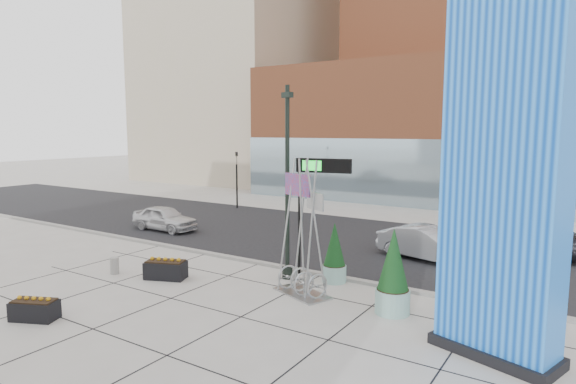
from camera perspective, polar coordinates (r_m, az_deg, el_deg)
The scene contains 20 objects.
ground at distance 16.49m, azimuth -6.18°, elevation -12.71°, with size 160.00×160.00×0.00m, color #9E9991.
street_asphalt at distance 24.73m, azimuth 8.61°, elevation -5.90°, with size 80.00×12.00×0.02m, color black.
curb_edge at distance 19.57m, azimuth 1.28°, elevation -9.23°, with size 80.00×0.30×0.12m, color gray.
tower_podium at distance 39.98m, azimuth 20.22°, elevation 6.70°, with size 34.00×10.00×11.00m, color #9E502D.
tower_glass_front at distance 35.45m, azimuth 18.30°, elevation 1.89°, with size 34.00×0.60×5.00m, color #8CA5B2.
building_beige_left at distance 59.38m, azimuth -5.28°, elevation 18.35°, with size 18.00×20.00×34.00m, color tan.
blue_pylon at distance 12.63m, azimuth 24.36°, elevation 3.14°, with size 3.28×2.19×10.06m.
lamp_post at distance 18.06m, azimuth -0.08°, elevation -1.13°, with size 0.49×0.40×7.28m.
public_art_sculpture at distance 16.66m, azimuth 1.73°, elevation -7.97°, with size 2.32×1.73×4.73m.
concrete_bollard at distance 20.39m, azimuth -19.87°, elevation -8.21°, with size 0.34×0.34×0.66m, color gray.
overhead_street_sign at distance 18.18m, azimuth 3.46°, elevation 1.93°, with size 2.15×0.61×4.58m.
round_planter_east at distance 16.45m, azimuth 22.04°, elevation -8.67°, with size 1.06×1.06×2.66m.
round_planter_mid at distance 15.33m, azimuth 12.35°, elevation -9.39°, with size 1.08×1.08×2.69m.
round_planter_west at distance 18.12m, azimuth 5.52°, elevation -7.32°, with size 0.90×0.90×2.25m.
box_planter_north at distance 19.17m, azimuth -14.30°, elevation -8.80°, with size 1.69×1.27×0.84m.
box_planter_south at distance 16.63m, azimuth -27.84°, elevation -12.14°, with size 1.48×1.15×0.73m.
car_white_west at distance 28.09m, azimuth -14.41°, elevation -3.05°, with size 1.62×4.02×1.37m, color silver.
car_silver_mid at distance 21.92m, azimuth 16.18°, elevation -5.91°, with size 1.54×4.41×1.45m, color #96989D.
car_dark_east at distance 24.39m, azimuth 26.16°, elevation -4.96°, with size 2.14×5.26×1.53m, color black.
traffic_signal at distance 34.86m, azimuth -6.10°, elevation 1.81°, with size 0.15×0.18×4.10m.
Camera 1 is at (9.79, -12.00, 5.64)m, focal length 30.00 mm.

